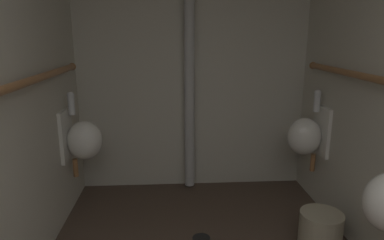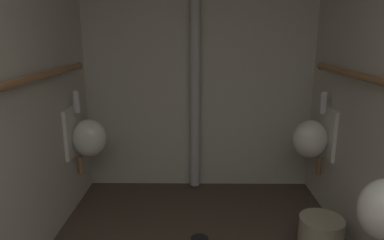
{
  "view_description": "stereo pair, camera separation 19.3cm",
  "coord_description": "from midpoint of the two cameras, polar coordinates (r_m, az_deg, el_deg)",
  "views": [
    {
      "loc": [
        -0.23,
        0.16,
        1.56
      ],
      "look_at": [
        -0.06,
        2.75,
        0.91
      ],
      "focal_mm": 32.28,
      "sensor_mm": 36.0,
      "label": 1
    },
    {
      "loc": [
        -0.03,
        0.16,
        1.56
      ],
      "look_at": [
        -0.06,
        2.75,
        0.91
      ],
      "focal_mm": 32.28,
      "sensor_mm": 36.0,
      "label": 2
    }
  ],
  "objects": [
    {
      "name": "wall_back",
      "position": [
        3.46,
        2.79,
        10.08
      ],
      "size": [
        2.39,
        0.06,
        2.64
      ],
      "primitive_type": "cube",
      "color": "beige",
      "rests_on": "ground"
    },
    {
      "name": "waste_bin",
      "position": [
        2.8,
        22.39,
        -17.43
      ],
      "size": [
        0.31,
        0.31,
        0.29
      ],
      "primitive_type": "cylinder",
      "color": "#9E937A",
      "rests_on": "ground"
    },
    {
      "name": "urinal_left_mid",
      "position": [
        3.15,
        -15.28,
        -2.7
      ],
      "size": [
        0.32,
        0.3,
        0.76
      ],
      "color": "silver"
    },
    {
      "name": "urinal_right_far",
      "position": [
        3.22,
        20.93,
        -2.78
      ],
      "size": [
        0.32,
        0.3,
        0.76
      ],
      "color": "silver"
    },
    {
      "name": "standpipe_back_wall",
      "position": [
        3.35,
        2.22,
        9.96
      ],
      "size": [
        0.1,
        0.1,
        2.59
      ],
      "primitive_type": "cylinder",
      "color": "#B2B2B2",
      "rests_on": "ground"
    },
    {
      "name": "floor_drain",
      "position": [
        2.85,
        3.22,
        -18.95
      ],
      "size": [
        0.14,
        0.14,
        0.01
      ],
      "primitive_type": "cylinder",
      "color": "black",
      "rests_on": "ground"
    }
  ]
}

